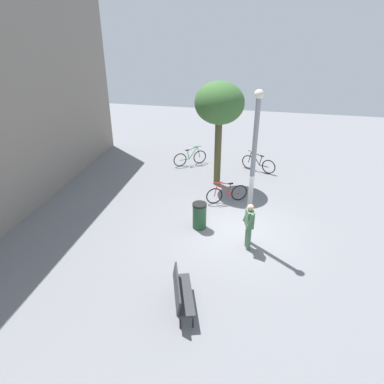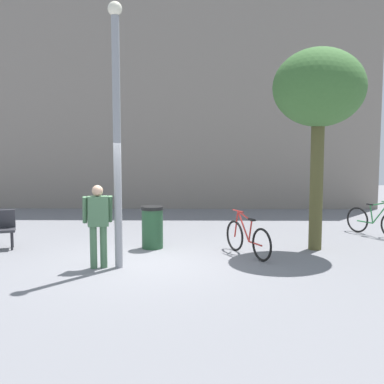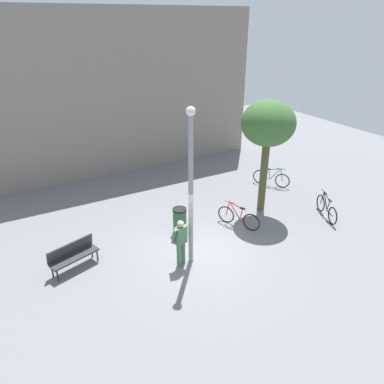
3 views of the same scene
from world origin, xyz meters
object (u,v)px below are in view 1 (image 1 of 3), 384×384
at_px(bicycle_green, 190,158).
at_px(trash_bin, 199,216).
at_px(park_bench, 181,292).
at_px(lamppost, 253,165).
at_px(plaza_tree, 219,105).
at_px(bicycle_red, 227,194).
at_px(bicycle_black, 258,164).
at_px(person_by_lamppost, 249,223).

distance_m(bicycle_green, trash_bin, 6.05).
bearing_deg(park_bench, lamppost, -23.29).
distance_m(lamppost, bicycle_green, 7.61).
bearing_deg(plaza_tree, lamppost, -158.55).
bearing_deg(trash_bin, bicycle_red, -18.66).
bearing_deg(bicycle_red, bicycle_green, 32.81).
height_order(lamppost, bicycle_black, lamppost).
height_order(park_bench, trash_bin, trash_bin).
distance_m(person_by_lamppost, bicycle_black, 6.69).
distance_m(lamppost, plaza_tree, 4.73).
distance_m(park_bench, plaza_tree, 8.45).
relative_size(park_bench, bicycle_black, 0.99).
bearing_deg(bicycle_red, trash_bin, 161.34).
bearing_deg(plaza_tree, bicycle_green, 40.35).
bearing_deg(park_bench, person_by_lamppost, -26.53).
bearing_deg(bicycle_green, person_by_lamppost, -152.92).
bearing_deg(bicycle_black, plaza_tree, 136.94).
relative_size(park_bench, plaza_tree, 0.36).
distance_m(bicycle_red, trash_bin, 2.31).
bearing_deg(lamppost, trash_bin, 74.12).
height_order(person_by_lamppost, trash_bin, person_by_lamppost).
height_order(plaza_tree, bicycle_red, plaza_tree).
distance_m(park_bench, bicycle_black, 9.91).
distance_m(person_by_lamppost, park_bench, 3.51).
relative_size(person_by_lamppost, bicycle_red, 1.02).
bearing_deg(bicycle_green, bicycle_red, -147.19).
bearing_deg(plaza_tree, trash_bin, 178.78).
bearing_deg(park_bench, plaza_tree, 1.41).
relative_size(bicycle_black, bicycle_green, 1.10).
xyz_separation_m(plaza_tree, bicycle_green, (1.99, 1.69, -3.29)).
bearing_deg(person_by_lamppost, bicycle_red, 19.48).
height_order(park_bench, bicycle_black, bicycle_black).
relative_size(lamppost, bicycle_red, 3.18).
bearing_deg(bicycle_red, person_by_lamppost, -160.52).
xyz_separation_m(person_by_lamppost, bicycle_red, (3.09, 1.09, -0.58)).
bearing_deg(bicycle_black, bicycle_green, 88.84).
height_order(plaza_tree, trash_bin, plaza_tree).
xyz_separation_m(person_by_lamppost, plaza_tree, (4.74, 1.75, 2.71)).
relative_size(person_by_lamppost, bicycle_green, 1.09).
bearing_deg(park_bench, bicycle_black, -9.32).
xyz_separation_m(park_bench, trash_bin, (4.02, 0.27, -0.04)).
relative_size(lamppost, plaza_tree, 1.12).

